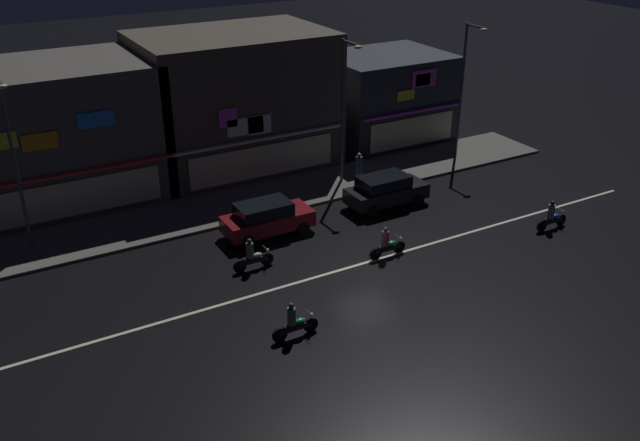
{
  "coord_description": "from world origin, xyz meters",
  "views": [
    {
      "loc": [
        -15.06,
        -22.23,
        15.13
      ],
      "look_at": [
        -1.35,
        1.81,
        1.64
      ],
      "focal_mm": 38.77,
      "sensor_mm": 36.0,
      "label": 1
    }
  ],
  "objects_px": {
    "parked_car_trailing": "(386,190)",
    "motorcycle_following": "(252,256)",
    "streetlamp_east": "(464,81)",
    "parked_car_near_kerb": "(267,218)",
    "streetlamp_mid": "(345,102)",
    "motorcycle_trailing_far": "(294,323)",
    "streetlamp_west": "(13,152)",
    "traffic_cone": "(306,208)",
    "pedestrian_on_sidewalk": "(359,170)",
    "motorcycle_opposite_lane": "(387,244)",
    "motorcycle_lead": "(552,217)"
  },
  "relations": [
    {
      "from": "parked_car_near_kerb",
      "to": "traffic_cone",
      "type": "distance_m",
      "value": 3.04
    },
    {
      "from": "motorcycle_lead",
      "to": "motorcycle_following",
      "type": "bearing_deg",
      "value": -8.02
    },
    {
      "from": "streetlamp_west",
      "to": "motorcycle_lead",
      "type": "relative_size",
      "value": 4.2
    },
    {
      "from": "traffic_cone",
      "to": "motorcycle_trailing_far",
      "type": "bearing_deg",
      "value": -121.09
    },
    {
      "from": "motorcycle_trailing_far",
      "to": "traffic_cone",
      "type": "relative_size",
      "value": 3.45
    },
    {
      "from": "streetlamp_west",
      "to": "parked_car_trailing",
      "type": "bearing_deg",
      "value": -13.08
    },
    {
      "from": "streetlamp_mid",
      "to": "motorcycle_opposite_lane",
      "type": "distance_m",
      "value": 9.59
    },
    {
      "from": "motorcycle_following",
      "to": "streetlamp_east",
      "type": "bearing_deg",
      "value": 19.24
    },
    {
      "from": "pedestrian_on_sidewalk",
      "to": "streetlamp_west",
      "type": "bearing_deg",
      "value": -14.66
    },
    {
      "from": "streetlamp_west",
      "to": "streetlamp_east",
      "type": "distance_m",
      "value": 24.89
    },
    {
      "from": "streetlamp_west",
      "to": "pedestrian_on_sidewalk",
      "type": "bearing_deg",
      "value": -3.63
    },
    {
      "from": "pedestrian_on_sidewalk",
      "to": "streetlamp_east",
      "type": "bearing_deg",
      "value": 175.77
    },
    {
      "from": "streetlamp_mid",
      "to": "parked_car_near_kerb",
      "type": "xyz_separation_m",
      "value": [
        -6.45,
        -3.54,
        -3.86
      ]
    },
    {
      "from": "motorcycle_following",
      "to": "motorcycle_trailing_far",
      "type": "bearing_deg",
      "value": -99.85
    },
    {
      "from": "pedestrian_on_sidewalk",
      "to": "streetlamp_mid",
      "type": "bearing_deg",
      "value": -66.97
    },
    {
      "from": "motorcycle_lead",
      "to": "streetlamp_mid",
      "type": "bearing_deg",
      "value": -53.3
    },
    {
      "from": "motorcycle_following",
      "to": "traffic_cone",
      "type": "relative_size",
      "value": 3.45
    },
    {
      "from": "streetlamp_west",
      "to": "motorcycle_trailing_far",
      "type": "relative_size",
      "value": 4.2
    },
    {
      "from": "pedestrian_on_sidewalk",
      "to": "parked_car_near_kerb",
      "type": "height_order",
      "value": "pedestrian_on_sidewalk"
    },
    {
      "from": "motorcycle_opposite_lane",
      "to": "traffic_cone",
      "type": "height_order",
      "value": "motorcycle_opposite_lane"
    },
    {
      "from": "motorcycle_lead",
      "to": "motorcycle_trailing_far",
      "type": "distance_m",
      "value": 15.14
    },
    {
      "from": "streetlamp_east",
      "to": "parked_car_near_kerb",
      "type": "height_order",
      "value": "streetlamp_east"
    },
    {
      "from": "pedestrian_on_sidewalk",
      "to": "motorcycle_following",
      "type": "bearing_deg",
      "value": 20.39
    },
    {
      "from": "streetlamp_east",
      "to": "pedestrian_on_sidewalk",
      "type": "distance_m",
      "value": 8.77
    },
    {
      "from": "motorcycle_lead",
      "to": "motorcycle_opposite_lane",
      "type": "distance_m",
      "value": 8.71
    },
    {
      "from": "pedestrian_on_sidewalk",
      "to": "traffic_cone",
      "type": "xyz_separation_m",
      "value": [
        -4.21,
        -1.66,
        -0.71
      ]
    },
    {
      "from": "streetlamp_west",
      "to": "streetlamp_mid",
      "type": "height_order",
      "value": "streetlamp_west"
    },
    {
      "from": "motorcycle_following",
      "to": "motorcycle_opposite_lane",
      "type": "relative_size",
      "value": 1.0
    },
    {
      "from": "streetlamp_west",
      "to": "streetlamp_mid",
      "type": "distance_m",
      "value": 16.52
    },
    {
      "from": "streetlamp_mid",
      "to": "motorcycle_opposite_lane",
      "type": "relative_size",
      "value": 4.14
    },
    {
      "from": "traffic_cone",
      "to": "streetlamp_mid",
      "type": "bearing_deg",
      "value": 33.28
    },
    {
      "from": "pedestrian_on_sidewalk",
      "to": "parked_car_near_kerb",
      "type": "relative_size",
      "value": 0.43
    },
    {
      "from": "streetlamp_west",
      "to": "motorcycle_opposite_lane",
      "type": "bearing_deg",
      "value": -31.81
    },
    {
      "from": "streetlamp_mid",
      "to": "motorcycle_lead",
      "type": "xyz_separation_m",
      "value": [
        5.81,
        -9.85,
        -4.09
      ]
    },
    {
      "from": "parked_car_trailing",
      "to": "motorcycle_trailing_far",
      "type": "bearing_deg",
      "value": -140.14
    },
    {
      "from": "streetlamp_mid",
      "to": "motorcycle_following",
      "type": "xyz_separation_m",
      "value": [
        -8.46,
        -6.24,
        -4.09
      ]
    },
    {
      "from": "parked_car_trailing",
      "to": "motorcycle_opposite_lane",
      "type": "height_order",
      "value": "parked_car_trailing"
    },
    {
      "from": "parked_car_trailing",
      "to": "traffic_cone",
      "type": "distance_m",
      "value": 4.26
    },
    {
      "from": "streetlamp_mid",
      "to": "pedestrian_on_sidewalk",
      "type": "xyz_separation_m",
      "value": [
        0.52,
        -0.76,
        -3.74
      ]
    },
    {
      "from": "streetlamp_mid",
      "to": "motorcycle_following",
      "type": "height_order",
      "value": "streetlamp_mid"
    },
    {
      "from": "parked_car_trailing",
      "to": "motorcycle_following",
      "type": "height_order",
      "value": "parked_car_trailing"
    },
    {
      "from": "streetlamp_east",
      "to": "motorcycle_trailing_far",
      "type": "bearing_deg",
      "value": -146.21
    },
    {
      "from": "pedestrian_on_sidewalk",
      "to": "motorcycle_following",
      "type": "distance_m",
      "value": 10.52
    },
    {
      "from": "streetlamp_west",
      "to": "parked_car_near_kerb",
      "type": "height_order",
      "value": "streetlamp_west"
    },
    {
      "from": "streetlamp_mid",
      "to": "motorcycle_trailing_far",
      "type": "xyz_separation_m",
      "value": [
        -9.23,
        -11.61,
        -4.09
      ]
    },
    {
      "from": "streetlamp_east",
      "to": "motorcycle_opposite_lane",
      "type": "distance_m",
      "value": 14.54
    },
    {
      "from": "motorcycle_lead",
      "to": "motorcycle_opposite_lane",
      "type": "bearing_deg",
      "value": -4.62
    },
    {
      "from": "pedestrian_on_sidewalk",
      "to": "motorcycle_following",
      "type": "relative_size",
      "value": 0.96
    },
    {
      "from": "parked_car_near_kerb",
      "to": "traffic_cone",
      "type": "xyz_separation_m",
      "value": [
        2.76,
        1.12,
        -0.59
      ]
    },
    {
      "from": "streetlamp_east",
      "to": "motorcycle_opposite_lane",
      "type": "height_order",
      "value": "streetlamp_east"
    }
  ]
}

